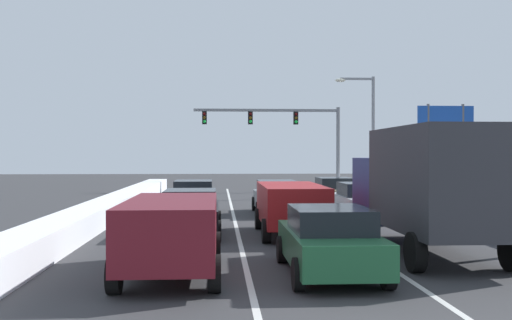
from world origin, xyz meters
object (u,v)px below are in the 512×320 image
object	(u,v)px
sedan_tan_right_lane_third	(334,192)
street_lamp_right_mid	(368,124)
roadside_sign_right	(446,130)
traffic_light_gantry	(287,127)
sedan_green_center_lane_nearest	(329,241)
suv_maroon_left_lane_nearest	(172,230)
sedan_gray_center_lane_third	(276,197)
box_truck_right_lane_nearest	(427,183)
sedan_silver_right_lane_second	(361,201)
sedan_black_left_lane_second	(191,212)
suv_red_center_lane_second	(291,205)
sedan_charcoal_left_lane_third	(194,197)

from	to	relation	value
sedan_tan_right_lane_third	street_lamp_right_mid	world-z (taller)	street_lamp_right_mid
roadside_sign_right	traffic_light_gantry	bearing A→B (deg)	123.63
sedan_green_center_lane_nearest	roadside_sign_right	distance (m)	22.68
roadside_sign_right	suv_maroon_left_lane_nearest	bearing A→B (deg)	-124.86
sedan_tan_right_lane_third	suv_maroon_left_lane_nearest	bearing A→B (deg)	-112.46
sedan_gray_center_lane_third	suv_maroon_left_lane_nearest	world-z (taller)	suv_maroon_left_lane_nearest
sedan_tan_right_lane_third	sedan_gray_center_lane_third	world-z (taller)	same
box_truck_right_lane_nearest	sedan_green_center_lane_nearest	xyz separation A→B (m)	(-3.12, -2.58, -1.14)
street_lamp_right_mid	sedan_silver_right_lane_second	bearing A→B (deg)	-105.09
box_truck_right_lane_nearest	roadside_sign_right	size ratio (longest dim) A/B	1.31
suv_maroon_left_lane_nearest	roadside_sign_right	xyz separation A→B (m)	(13.78, 19.78, 3.00)
box_truck_right_lane_nearest	sedan_gray_center_lane_third	size ratio (longest dim) A/B	1.60
sedan_green_center_lane_nearest	sedan_black_left_lane_second	bearing A→B (deg)	116.51
suv_red_center_lane_second	traffic_light_gantry	bearing A→B (deg)	83.73
sedan_charcoal_left_lane_third	traffic_light_gantry	size ratio (longest dim) A/B	0.41
box_truck_right_lane_nearest	suv_red_center_lane_second	size ratio (longest dim) A/B	1.47
traffic_light_gantry	sedan_silver_right_lane_second	bearing A→B (deg)	-88.04
suv_red_center_lane_second	sedan_gray_center_lane_third	world-z (taller)	suv_red_center_lane_second
sedan_silver_right_lane_second	suv_red_center_lane_second	size ratio (longest dim) A/B	0.92
box_truck_right_lane_nearest	sedan_green_center_lane_nearest	world-z (taller)	box_truck_right_lane_nearest
sedan_tan_right_lane_third	traffic_light_gantry	bearing A→B (deg)	92.57
suv_maroon_left_lane_nearest	sedan_charcoal_left_lane_third	bearing A→B (deg)	90.35
sedan_green_center_lane_nearest	suv_red_center_lane_second	size ratio (longest dim) A/B	0.92
sedan_green_center_lane_nearest	suv_red_center_lane_second	bearing A→B (deg)	90.54
sedan_gray_center_lane_third	roadside_sign_right	size ratio (longest dim) A/B	0.82
sedan_silver_right_lane_second	sedan_black_left_lane_second	xyz separation A→B (m)	(-6.73, -4.37, 0.00)
sedan_tan_right_lane_third	sedan_gray_center_lane_third	bearing A→B (deg)	-137.32
sedan_gray_center_lane_third	sedan_charcoal_left_lane_third	distance (m)	3.69
sedan_gray_center_lane_third	traffic_light_gantry	size ratio (longest dim) A/B	0.41
sedan_tan_right_lane_third	traffic_light_gantry	world-z (taller)	traffic_light_gantry
suv_red_center_lane_second	street_lamp_right_mid	bearing A→B (deg)	69.02
suv_maroon_left_lane_nearest	sedan_gray_center_lane_third	bearing A→B (deg)	75.06
sedan_green_center_lane_nearest	roadside_sign_right	size ratio (longest dim) A/B	0.82
sedan_black_left_lane_second	street_lamp_right_mid	xyz separation A→B (m)	(10.69, 19.05, 3.92)
sedan_gray_center_lane_third	roadside_sign_right	bearing A→B (deg)	31.60
sedan_silver_right_lane_second	sedan_gray_center_lane_third	bearing A→B (deg)	141.63
sedan_tan_right_lane_third	street_lamp_right_mid	bearing A→B (deg)	66.47
sedan_green_center_lane_nearest	sedan_black_left_lane_second	world-z (taller)	same
street_lamp_right_mid	sedan_gray_center_lane_third	bearing A→B (deg)	-120.70
sedan_black_left_lane_second	roadside_sign_right	bearing A→B (deg)	43.98
sedan_gray_center_lane_third	traffic_light_gantry	distance (m)	18.35
sedan_silver_right_lane_second	street_lamp_right_mid	world-z (taller)	street_lamp_right_mid
sedan_green_center_lane_nearest	traffic_light_gantry	size ratio (longest dim) A/B	0.41
sedan_charcoal_left_lane_third	traffic_light_gantry	distance (m)	19.16
sedan_black_left_lane_second	sedan_charcoal_left_lane_third	distance (m)	6.99
sedan_tan_right_lane_third	sedan_black_left_lane_second	xyz separation A→B (m)	(-6.70, -9.89, 0.00)
sedan_green_center_lane_nearest	traffic_light_gantry	xyz separation A→B (m)	(2.67, 31.42, 3.97)
sedan_gray_center_lane_third	street_lamp_right_mid	world-z (taller)	street_lamp_right_mid
street_lamp_right_mid	suv_red_center_lane_second	bearing A→B (deg)	-110.98
sedan_green_center_lane_nearest	suv_red_center_lane_second	world-z (taller)	suv_red_center_lane_second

